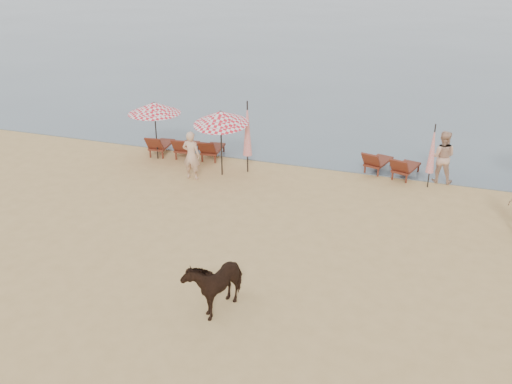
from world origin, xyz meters
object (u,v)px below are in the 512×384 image
umbrella_closed_left (247,129)px  cow (215,281)px  beachgoer_left (191,155)px  umbrella_open_left_a (154,108)px  lounger_cluster_right (390,164)px  lounger_cluster_left (185,147)px  umbrella_open_left_b (221,118)px  beachgoer_right_a (442,157)px  umbrella_closed_right (432,149)px

umbrella_closed_left → cow: 8.13m
beachgoer_left → umbrella_open_left_a: bearing=-33.8°
lounger_cluster_right → umbrella_open_left_a: (-8.37, -1.19, 1.55)m
lounger_cluster_left → lounger_cluster_right: lounger_cluster_left is taller
umbrella_open_left_b → beachgoer_left: bearing=-130.8°
beachgoer_left → beachgoer_right_a: 8.38m
beachgoer_left → lounger_cluster_left: bearing=-59.0°
umbrella_open_left_a → lounger_cluster_right: bearing=5.9°
umbrella_open_left_a → beachgoer_right_a: size_ratio=1.22×
lounger_cluster_left → cow: (4.76, -8.45, 0.25)m
lounger_cluster_left → beachgoer_left: beachgoer_left is taller
umbrella_open_left_a → umbrella_closed_left: size_ratio=0.85×
umbrella_closed_left → beachgoer_right_a: 6.58m
lounger_cluster_left → umbrella_closed_left: 3.02m
umbrella_closed_left → cow: bearing=-75.3°
umbrella_closed_left → cow: (2.05, -7.81, -0.91)m
lounger_cluster_left → lounger_cluster_right: bearing=-0.6°
lounger_cluster_left → lounger_cluster_right: (7.47, 0.68, -0.00)m
lounger_cluster_left → beachgoer_left: bearing=-64.3°
umbrella_closed_right → beachgoer_left: (-7.68, -1.85, -0.50)m
lounger_cluster_right → umbrella_closed_right: 1.76m
umbrella_closed_left → umbrella_closed_right: size_ratio=1.18×
lounger_cluster_left → cow: size_ratio=1.79×
umbrella_closed_right → beachgoer_left: bearing=-166.5°
beachgoer_right_a → umbrella_closed_right: bearing=63.2°
umbrella_open_left_a → lounger_cluster_left: bearing=27.4°
lounger_cluster_right → umbrella_closed_right: size_ratio=0.91×
lounger_cluster_left → beachgoer_right_a: size_ratio=1.57×
beachgoer_left → cow: bearing=118.3°
umbrella_open_left_a → beachgoer_right_a: 10.16m
lounger_cluster_right → beachgoer_right_a: (1.67, -0.04, 0.49)m
umbrella_open_left_b → umbrella_closed_right: 6.99m
beachgoer_left → umbrella_closed_right: bearing=-167.0°
lounger_cluster_right → cow: bearing=-91.0°
umbrella_open_left_a → cow: umbrella_open_left_a is taller
cow → beachgoer_left: (-3.64, 6.61, 0.18)m
lounger_cluster_left → beachgoer_left: (1.13, -1.84, 0.44)m
lounger_cluster_left → umbrella_open_left_b: 2.84m
cow → beachgoer_left: beachgoer_left is taller
lounger_cluster_right → beachgoer_left: bearing=-142.8°
umbrella_open_left_a → umbrella_closed_right: 9.74m
lounger_cluster_left → beachgoer_right_a: bearing=-1.8°
umbrella_open_left_b → beachgoer_right_a: (7.17, 1.83, -1.17)m
umbrella_open_left_b → beachgoer_left: 1.61m
lounger_cluster_left → umbrella_open_left_a: (-0.90, -0.51, 1.55)m
lounger_cluster_right → umbrella_closed_left: 5.07m
lounger_cluster_left → lounger_cluster_right: 7.50m
lounger_cluster_left → umbrella_closed_right: bearing=-5.7°
lounger_cluster_left → umbrella_open_left_a: 1.86m
lounger_cluster_left → cow: bearing=-66.4°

